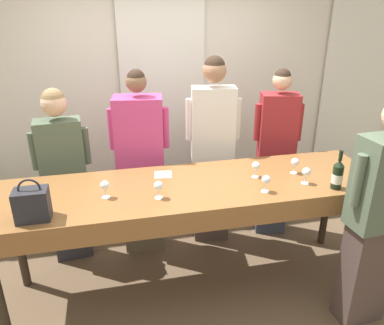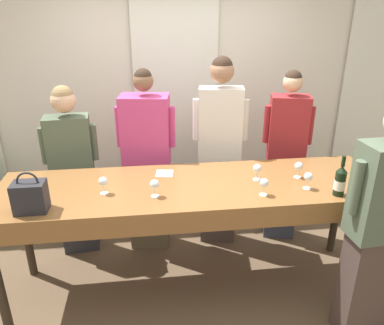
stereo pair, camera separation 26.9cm
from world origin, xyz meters
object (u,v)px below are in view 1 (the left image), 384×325
object	(u,v)px
wine_glass_front_left	(295,163)
guest_striped_shirt	(275,153)
wine_glass_center_left	(256,166)
wine_glass_center_right	(266,180)
guest_olive_jacket	(64,175)
tasting_bar	(195,196)
wine_bottle	(338,175)
wine_glass_front_mid	(158,186)
guest_pink_top	(141,165)
guest_cream_sweater	(213,150)
wine_glass_front_right	(105,186)
host_pouring	(377,217)
handbag	(32,204)
wine_glass_center_mid	(306,172)

from	to	relation	value
wine_glass_front_left	guest_striped_shirt	xyz separation A→B (m)	(0.15, 0.68, -0.19)
guest_striped_shirt	wine_glass_center_left	bearing A→B (deg)	-126.08
wine_glass_center_right	guest_striped_shirt	world-z (taller)	guest_striped_shirt
guest_striped_shirt	wine_glass_center_right	bearing A→B (deg)	-118.98
wine_glass_front_left	guest_olive_jacket	xyz separation A→B (m)	(-1.91, 0.68, -0.22)
wine_glass_center_right	tasting_bar	bearing A→B (deg)	156.28
wine_glass_center_right	wine_bottle	bearing A→B (deg)	-6.77
wine_bottle	wine_glass_center_left	distance (m)	0.62
wine_glass_front_mid	guest_pink_top	distance (m)	0.89
guest_cream_sweater	wine_glass_front_right	bearing A→B (deg)	-142.94
wine_glass_center_right	host_pouring	xyz separation A→B (m)	(0.69, -0.38, -0.18)
guest_cream_sweater	guest_pink_top	bearing A→B (deg)	-180.00
handbag	wine_glass_center_mid	distance (m)	2.00
wine_glass_front_right	guest_cream_sweater	xyz separation A→B (m)	(1.02, 0.77, -0.10)
guest_cream_sweater	host_pouring	world-z (taller)	guest_cream_sweater
wine_glass_front_left	host_pouring	xyz separation A→B (m)	(0.32, -0.64, -0.18)
tasting_bar	guest_striped_shirt	xyz separation A→B (m)	(1.01, 0.73, -0.01)
wine_glass_center_right	guest_pink_top	xyz separation A→B (m)	(-0.85, 0.94, -0.19)
wine_glass_front_right	guest_olive_jacket	xyz separation A→B (m)	(-0.37, 0.77, -0.22)
wine_bottle	host_pouring	distance (m)	0.40
wine_glass_center_left	guest_pink_top	world-z (taller)	guest_pink_top
guest_olive_jacket	guest_striped_shirt	bearing A→B (deg)	0.00
guest_cream_sweater	guest_striped_shirt	world-z (taller)	guest_cream_sweater
wine_glass_front_left	guest_cream_sweater	bearing A→B (deg)	126.94
tasting_bar	guest_cream_sweater	distance (m)	0.81
guest_olive_jacket	wine_glass_center_right	bearing A→B (deg)	-31.44
tasting_bar	wine_glass_front_left	world-z (taller)	wine_glass_front_left
tasting_bar	wine_glass_center_right	world-z (taller)	wine_glass_center_right
wine_glass_center_right	guest_pink_top	world-z (taller)	guest_pink_top
wine_glass_center_right	wine_glass_center_left	bearing A→B (deg)	84.56
tasting_bar	wine_glass_front_right	bearing A→B (deg)	-176.11
wine_bottle	guest_cream_sweater	world-z (taller)	guest_cream_sweater
handbag	wine_glass_front_mid	size ratio (longest dim) A/B	2.16
guest_olive_jacket	host_pouring	distance (m)	2.60
tasting_bar	wine_glass_front_left	size ratio (longest dim) A/B	22.56
guest_cream_sweater	host_pouring	bearing A→B (deg)	-57.79
tasting_bar	guest_cream_sweater	world-z (taller)	guest_cream_sweater
host_pouring	wine_bottle	bearing A→B (deg)	113.82
wine_glass_front_right	host_pouring	size ratio (longest dim) A/B	0.08
guest_olive_jacket	guest_cream_sweater	bearing A→B (deg)	0.00
wine_glass_front_left	wine_glass_front_mid	world-z (taller)	same
wine_glass_center_mid	guest_striped_shirt	world-z (taller)	guest_striped_shirt
handbag	tasting_bar	bearing A→B (deg)	12.09
wine_glass_front_mid	guest_cream_sweater	distance (m)	1.09
guest_pink_top	wine_glass_center_mid	bearing A→B (deg)	-36.16
wine_glass_front_right	guest_pink_top	xyz separation A→B (m)	(0.32, 0.77, -0.20)
wine_glass_front_right	wine_glass_center_left	xyz separation A→B (m)	(1.19, 0.09, -0.00)
guest_striped_shirt	wine_glass_front_mid	bearing A→B (deg)	-146.66
wine_glass_front_mid	host_pouring	size ratio (longest dim) A/B	0.08
wine_glass_center_right	guest_striped_shirt	bearing A→B (deg)	61.02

